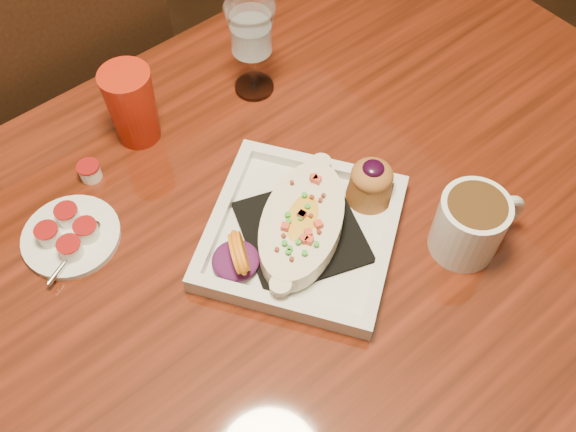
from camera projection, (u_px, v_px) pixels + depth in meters
floor at (265, 421)px, 1.51m from camera, size 7.00×7.00×0.00m
table at (252, 293)px, 0.96m from camera, size 1.50×0.90×0.75m
chair_far at (74, 119)px, 1.36m from camera, size 0.42×0.42×0.93m
plate at (309, 223)px, 0.89m from camera, size 0.35×0.35×0.08m
coffee_mug at (472, 223)px, 0.85m from camera, size 0.13×0.09×0.10m
goblet at (251, 34)px, 0.98m from camera, size 0.08×0.08×0.16m
saucer at (70, 236)px, 0.89m from camera, size 0.14×0.14×0.09m
creamer_loose at (90, 171)px, 0.95m from camera, size 0.03×0.03×0.03m
red_tumbler at (132, 106)px, 0.96m from camera, size 0.08×0.08×0.13m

